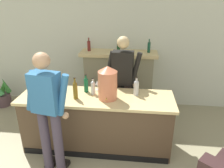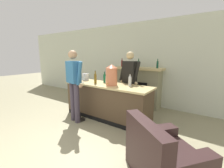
% 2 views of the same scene
% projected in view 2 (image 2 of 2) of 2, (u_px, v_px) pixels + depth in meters
% --- Properties ---
extents(wall_back_panel, '(12.00, 0.07, 2.75)m').
position_uv_depth(wall_back_panel, '(135.00, 64.00, 5.21)').
color(wall_back_panel, beige).
rests_on(wall_back_panel, ground_plane).
extents(bar_counter, '(2.42, 0.74, 0.93)m').
position_uv_depth(bar_counter, '(107.00, 101.00, 4.00)').
color(bar_counter, '#4C3927').
rests_on(bar_counter, ground_plane).
extents(fireplace_stone, '(1.60, 0.52, 1.56)m').
position_uv_depth(fireplace_stone, '(138.00, 86.00, 4.99)').
color(fireplace_stone, gray).
rests_on(fireplace_stone, ground_plane).
extents(armchair_black, '(1.22, 1.21, 0.85)m').
position_uv_depth(armchair_black, '(161.00, 160.00, 2.03)').
color(armchair_black, '#311E1E').
rests_on(armchair_black, ground_plane).
extents(potted_plant_corner, '(0.38, 0.34, 0.72)m').
position_uv_depth(potted_plant_corner, '(78.00, 89.00, 6.36)').
color(potted_plant_corner, '#533E42').
rests_on(potted_plant_corner, ground_plane).
extents(person_customer, '(0.65, 0.36, 1.79)m').
position_uv_depth(person_customer, '(74.00, 83.00, 3.68)').
color(person_customer, '#413846').
rests_on(person_customer, ground_plane).
extents(person_bartender, '(0.66, 0.33, 1.77)m').
position_uv_depth(person_bartender, '(129.00, 81.00, 4.15)').
color(person_bartender, '#493E3A').
rests_on(person_bartender, ground_plane).
extents(copper_dispenser, '(0.29, 0.33, 0.52)m').
position_uv_depth(copper_dispenser, '(112.00, 75.00, 3.72)').
color(copper_dispenser, '#CD724E').
rests_on(copper_dispenser, bar_counter).
extents(ice_bucket_steel, '(0.21, 0.21, 0.20)m').
position_uv_depth(ice_bucket_steel, '(86.00, 77.00, 4.52)').
color(ice_bucket_steel, silver).
rests_on(ice_bucket_steel, bar_counter).
extents(wine_bottle_rose_blush, '(0.07, 0.07, 0.34)m').
position_uv_depth(wine_bottle_rose_blush, '(95.00, 78.00, 3.97)').
color(wine_bottle_rose_blush, brown).
rests_on(wine_bottle_rose_blush, bar_counter).
extents(wine_bottle_cabernet_heavy, '(0.07, 0.07, 0.27)m').
position_uv_depth(wine_bottle_cabernet_heavy, '(107.00, 79.00, 3.99)').
color(wine_bottle_cabernet_heavy, '#B3BBBA').
rests_on(wine_bottle_cabernet_heavy, bar_counter).
extents(wine_bottle_merlot_tall, '(0.08, 0.08, 0.30)m').
position_uv_depth(wine_bottle_merlot_tall, '(130.00, 81.00, 3.64)').
color(wine_bottle_merlot_tall, '#B4B6B5').
rests_on(wine_bottle_merlot_tall, bar_counter).
extents(wine_bottle_riesling_slim, '(0.07, 0.07, 0.30)m').
position_uv_depth(wine_bottle_riesling_slim, '(105.00, 78.00, 4.12)').
color(wine_bottle_riesling_slim, '#0F512D').
rests_on(wine_bottle_riesling_slim, bar_counter).
extents(wine_glass_front_left, '(0.07, 0.07, 0.17)m').
position_uv_depth(wine_glass_front_left, '(112.00, 78.00, 4.11)').
color(wine_glass_front_left, silver).
rests_on(wine_glass_front_left, bar_counter).
extents(wine_glass_back_row, '(0.08, 0.08, 0.17)m').
position_uv_depth(wine_glass_back_row, '(83.00, 78.00, 4.06)').
color(wine_glass_back_row, silver).
rests_on(wine_glass_back_row, bar_counter).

